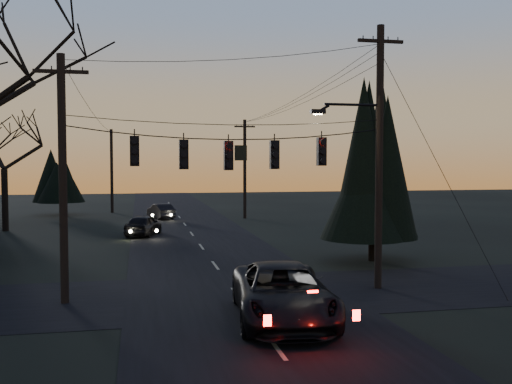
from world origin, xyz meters
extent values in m
cube|color=black|center=(0.00, 20.00, 0.01)|extent=(8.00, 120.00, 0.02)
cube|color=black|center=(0.00, 10.00, 0.01)|extent=(60.00, 7.00, 0.02)
cylinder|color=black|center=(-0.25, 10.00, 6.10)|extent=(11.50, 0.04, 0.04)
cylinder|color=black|center=(7.72, 15.77, 0.80)|extent=(0.36, 0.36, 1.60)
cone|color=black|center=(7.72, 15.77, 4.79)|extent=(4.70, 4.70, 7.17)
cylinder|color=black|center=(-12.70, 32.39, 2.19)|extent=(0.44, 0.44, 4.38)
cylinder|color=black|center=(-10.42, 44.51, 0.80)|extent=(0.36, 0.36, 1.60)
cone|color=black|center=(-10.42, 44.51, 3.32)|extent=(3.99, 3.99, 4.25)
imported|color=black|center=(0.80, 6.37, 0.84)|extent=(3.43, 6.34, 1.69)
imported|color=black|center=(-3.20, 27.80, 0.70)|extent=(2.77, 4.38, 1.39)
imported|color=black|center=(-1.64, 38.98, 0.63)|extent=(2.39, 4.06, 1.26)
camera|label=1|loc=(-3.47, -10.29, 4.85)|focal=40.00mm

